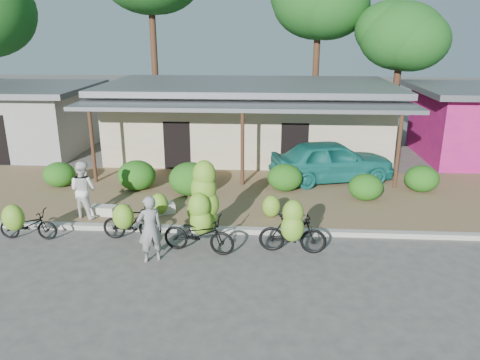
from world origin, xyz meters
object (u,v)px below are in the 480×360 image
object	(u,v)px
tree_center_right	(315,0)
bike_left	(130,222)
bike_far_left	(25,223)
sack_near	(161,209)
sack_far	(104,210)
teal_van	(332,161)
bystander	(83,189)
bike_right	(293,230)
vendor	(150,229)
bike_center	(201,216)
tree_near_right	(397,34)

from	to	relation	value
tree_center_right	bike_left	bearing A→B (deg)	-111.81
bike_far_left	sack_near	xyz separation A→B (m)	(3.35, 1.98, -0.26)
sack_far	tree_center_right	bearing A→B (deg)	61.45
bike_far_left	bike_left	size ratio (longest dim) A/B	0.99
bike_left	tree_center_right	bearing A→B (deg)	-20.89
teal_van	bystander	bearing A→B (deg)	102.72
bike_far_left	teal_van	distance (m)	10.77
tree_center_right	bike_right	xyz separation A→B (m)	(-1.69, -15.93, -6.47)
tree_center_right	bike_right	distance (m)	17.28
bike_far_left	vendor	distance (m)	3.89
bike_left	bike_right	world-z (taller)	bike_right
bike_center	vendor	size ratio (longest dim) A/B	1.36
sack_far	bike_right	bearing A→B (deg)	-20.59
tree_near_right	bike_right	size ratio (longest dim) A/B	3.88
vendor	bystander	bearing A→B (deg)	-71.29
bike_right	sack_far	world-z (taller)	bike_right
bystander	teal_van	size ratio (longest dim) A/B	0.38
vendor	teal_van	distance (m)	8.53
bike_left	teal_van	bearing A→B (deg)	-47.27
bike_far_left	vendor	size ratio (longest dim) A/B	0.94
bike_left	sack_near	world-z (taller)	bike_left
tree_center_right	vendor	world-z (taller)	tree_center_right
sack_near	bystander	bearing A→B (deg)	-169.94
bike_left	teal_van	xyz separation A→B (m)	(6.20, 5.54, 0.32)
bike_right	sack_near	distance (m)	4.69
tree_center_right	tree_near_right	bearing A→B (deg)	-26.57
bike_center	sack_near	xyz separation A→B (m)	(-1.60, 2.09, -0.65)
bystander	sack_far	bearing A→B (deg)	-139.44
sack_near	vendor	bearing A→B (deg)	-81.84
sack_near	bike_left	bearing A→B (deg)	-103.51
tree_near_right	teal_van	distance (m)	9.85
sack_far	bike_center	bearing A→B (deg)	-29.19
bike_left	bike_center	world-z (taller)	bike_center
bystander	sack_near	bearing A→B (deg)	-151.17
tree_near_right	bike_center	size ratio (longest dim) A/B	2.96
bike_far_left	bystander	distance (m)	1.97
bystander	tree_center_right	bearing A→B (deg)	-100.99
sack_far	vendor	distance (m)	3.53
tree_center_right	sack_far	bearing A→B (deg)	-118.55
teal_van	bike_left	bearing A→B (deg)	117.24
bike_far_left	sack_far	bearing A→B (deg)	-41.37
bike_left	sack_far	bearing A→B (deg)	40.91
teal_van	sack_near	bearing A→B (deg)	108.41
tree_center_right	bike_center	bearing A→B (deg)	-104.71
bike_far_left	bike_left	world-z (taller)	bike_left
bike_left	sack_near	size ratio (longest dim) A/B	1.97
bystander	teal_van	world-z (taller)	bystander
tree_near_right	bike_right	xyz separation A→B (m)	(-5.69, -13.93, -4.73)
bike_right	sack_far	size ratio (longest dim) A/B	2.43
bike_far_left	bike_left	xyz separation A→B (m)	(2.92, 0.18, 0.06)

